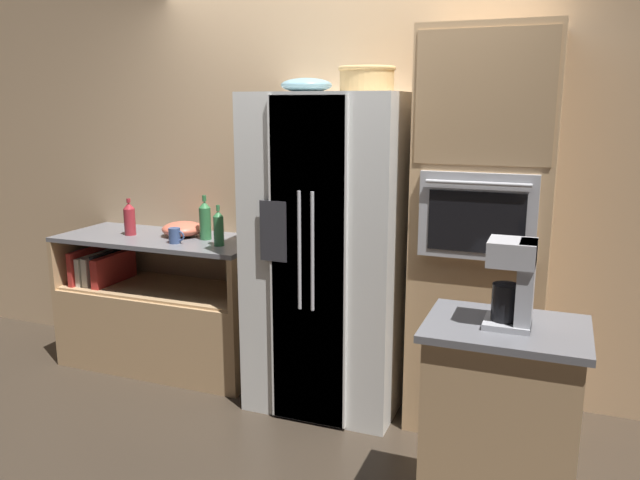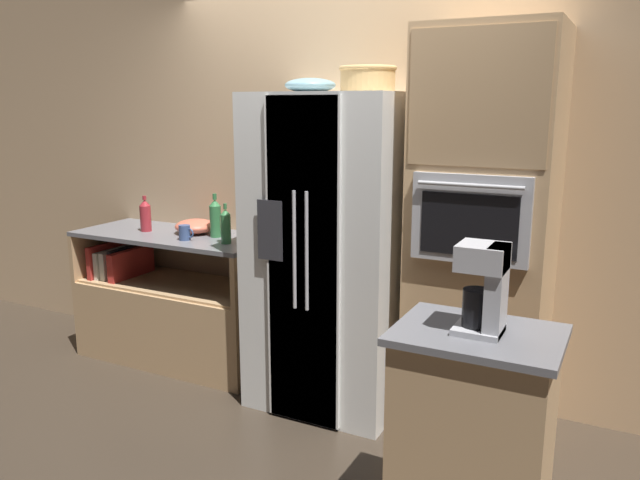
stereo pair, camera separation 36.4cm
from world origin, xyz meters
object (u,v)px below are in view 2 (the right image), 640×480
bottle_tall (215,218)px  mixing_bowl (195,226)px  refrigerator (332,253)px  wall_oven (483,238)px  bottle_short (226,226)px  wicker_basket (368,78)px  mug (185,233)px  coffee_maker (486,286)px  bottle_wide (145,215)px  fruit_bowl (310,85)px

bottle_tall → mixing_bowl: 0.22m
refrigerator → wall_oven: (0.87, 0.07, 0.17)m
bottle_short → wicker_basket: bearing=4.3°
mug → coffee_maker: bearing=-22.8°
bottle_short → bottle_wide: bottle_short is taller
bottle_tall → bottle_short: bearing=-36.6°
bottle_wide → fruit_bowl: bearing=1.7°
mug → bottle_wide: bearing=166.1°
refrigerator → bottle_wide: 1.49m
fruit_bowl → mug: 1.29m
wall_oven → bottle_wide: (-2.36, -0.02, -0.07)m
wall_oven → bottle_short: wall_oven is taller
bottle_short → mixing_bowl: 0.42m
refrigerator → bottle_short: bearing=-178.2°
fruit_bowl → bottle_tall: fruit_bowl is taller
mug → coffee_maker: coffee_maker is taller
wicker_basket → mixing_bowl: size_ratio=1.14×
mixing_bowl → coffee_maker: coffee_maker is taller
mixing_bowl → coffee_maker: 2.52m
bottle_short → fruit_bowl: bearing=10.7°
wall_oven → bottle_short: 1.63m
wicker_basket → mixing_bowl: wicker_basket is taller
refrigerator → bottle_short: size_ratio=7.15×
bottle_tall → coffee_maker: size_ratio=0.86×
refrigerator → mug: refrigerator is taller
bottle_short → bottle_wide: (-0.74, 0.07, -0.00)m
fruit_bowl → bottle_tall: size_ratio=1.02×
mug → wicker_basket: bearing=5.1°
bottle_short → coffee_maker: bearing=-27.0°
bottle_wide → coffee_maker: bearing=-21.4°
bottle_short → coffee_maker: size_ratio=0.76×
mixing_bowl → coffee_maker: size_ratio=0.82×
wall_oven → fruit_bowl: bearing=179.1°
wicker_basket → bottle_wide: 1.92m
refrigerator → bottle_tall: size_ratio=6.32×
mug → coffee_maker: 2.36m
fruit_bowl → bottle_tall: (-0.74, 0.03, -0.86)m
bottle_short → mixing_bowl: bearing=155.9°
wicker_basket → mixing_bowl: (-1.33, 0.10, -0.98)m
refrigerator → bottle_short: 0.76m
wall_oven → fruit_bowl: size_ratio=7.29×
bottle_wide → mug: bottle_wide is taller
bottle_wide → coffee_maker: coffee_maker is taller
wicker_basket → fruit_bowl: 0.38m
wicker_basket → bottle_wide: (-1.69, -0.00, -0.91)m
wall_oven → mixing_bowl: (-2.01, 0.08, -0.13)m
bottle_wide → coffee_maker: 2.80m
bottle_tall → mixing_bowl: bearing=169.5°
refrigerator → fruit_bowl: (-0.19, 0.08, 0.98)m
wall_oven → wicker_basket: wall_oven is taller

